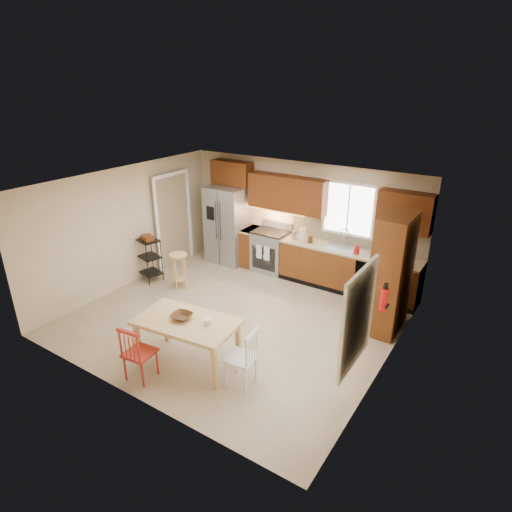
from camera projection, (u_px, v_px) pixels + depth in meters
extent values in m
plane|color=gray|center=(235.00, 318.00, 7.94)|extent=(5.50, 5.50, 0.00)
cube|color=silver|center=(232.00, 185.00, 6.97)|extent=(5.50, 5.00, 0.02)
cube|color=#CCB793|center=(300.00, 219.00, 9.39)|extent=(5.50, 0.02, 2.50)
cube|color=#CCB793|center=(120.00, 318.00, 5.52)|extent=(5.50, 0.02, 2.50)
cube|color=#CCB793|center=(126.00, 228.00, 8.84)|extent=(0.02, 5.00, 2.50)
cube|color=#CCB793|center=(390.00, 296.00, 6.07)|extent=(0.02, 5.00, 2.50)
cube|color=gray|center=(228.00, 225.00, 10.08)|extent=(0.92, 0.75, 1.82)
cube|color=gray|center=(271.00, 251.00, 9.73)|extent=(0.76, 0.63, 0.92)
cube|color=brown|center=(251.00, 247.00, 10.02)|extent=(0.30, 0.60, 0.90)
cube|color=brown|center=(347.00, 270.00, 8.82)|extent=(2.92, 0.60, 0.90)
cube|color=black|center=(369.00, 282.00, 8.31)|extent=(0.60, 0.02, 0.78)
cube|color=beige|center=(356.00, 233.00, 8.75)|extent=(2.92, 0.03, 0.55)
cube|color=#53280D|center=(232.00, 173.00, 9.78)|extent=(1.00, 0.35, 0.55)
cube|color=#53280D|center=(287.00, 193.00, 9.15)|extent=(1.80, 0.35, 0.75)
cube|color=#53280D|center=(405.00, 212.00, 7.90)|extent=(1.00, 0.35, 0.75)
cube|color=white|center=(349.00, 209.00, 8.66)|extent=(1.12, 0.04, 1.12)
cube|color=gray|center=(340.00, 250.00, 8.75)|extent=(0.62, 0.46, 0.16)
cube|color=#FFBF66|center=(274.00, 209.00, 9.44)|extent=(1.60, 0.30, 0.01)
imported|color=#B30D0C|center=(357.00, 249.00, 8.43)|extent=(0.09, 0.09, 0.19)
cylinder|color=silver|center=(303.00, 234.00, 9.07)|extent=(0.12, 0.12, 0.28)
cylinder|color=gray|center=(294.00, 235.00, 9.19)|extent=(0.11, 0.11, 0.18)
cylinder|color=#4D2E14|center=(310.00, 240.00, 8.97)|extent=(0.10, 0.10, 0.14)
cube|color=brown|center=(392.00, 274.00, 7.24)|extent=(0.50, 0.95, 2.10)
cylinder|color=#B30D0C|center=(384.00, 299.00, 6.31)|extent=(0.12, 0.12, 0.36)
cube|color=white|center=(358.00, 318.00, 5.14)|extent=(0.04, 1.02, 1.32)
cube|color=#8C7A59|center=(173.00, 221.00, 9.88)|extent=(0.04, 0.95, 2.10)
imported|color=#4D2E14|center=(182.00, 319.00, 6.45)|extent=(0.34, 0.34, 0.08)
cylinder|color=silver|center=(208.00, 323.00, 6.30)|extent=(0.12, 0.12, 0.13)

